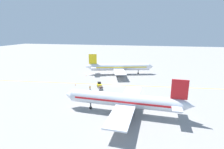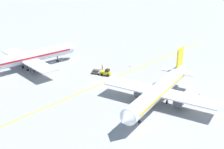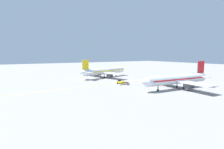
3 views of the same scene
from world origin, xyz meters
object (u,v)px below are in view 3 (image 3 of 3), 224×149
(airplane_adjacent_stand, at_px, (178,79))
(traffic_cone_near_nose, at_px, (84,81))
(ground_crew_worker, at_px, (121,84))
(traffic_cone_by_wingtip, at_px, (83,78))
(airplane_at_gate, at_px, (104,71))
(traffic_cone_mid_apron, at_px, (100,85))
(baggage_cart_trailing, at_px, (126,83))
(baggage_tug_white, at_px, (120,82))

(airplane_adjacent_stand, height_order, traffic_cone_near_nose, airplane_adjacent_stand)
(airplane_adjacent_stand, xyz_separation_m, ground_crew_worker, (-16.43, -15.77, -2.80))
(traffic_cone_near_nose, height_order, traffic_cone_by_wingtip, same)
(airplane_adjacent_stand, height_order, ground_crew_worker, airplane_adjacent_stand)
(airplane_at_gate, height_order, traffic_cone_mid_apron, airplane_at_gate)
(baggage_cart_trailing, height_order, traffic_cone_by_wingtip, baggage_cart_trailing)
(baggage_cart_trailing, bearing_deg, traffic_cone_near_nose, -145.14)
(baggage_tug_white, bearing_deg, traffic_cone_near_nose, -143.23)
(airplane_at_gate, distance_m, airplane_adjacent_stand, 44.55)
(ground_crew_worker, height_order, traffic_cone_by_wingtip, ground_crew_worker)
(airplane_adjacent_stand, xyz_separation_m, traffic_cone_near_nose, (-36.00, -24.67, -3.43))
(airplane_adjacent_stand, relative_size, traffic_cone_near_nose, 64.58)
(airplane_adjacent_stand, bearing_deg, traffic_cone_mid_apron, -131.17)
(baggage_tug_white, distance_m, traffic_cone_near_nose, 18.98)
(traffic_cone_by_wingtip, bearing_deg, airplane_at_gate, 71.59)
(baggage_tug_white, xyz_separation_m, traffic_cone_mid_apron, (0.08, -10.39, -0.63))
(baggage_tug_white, xyz_separation_m, baggage_cart_trailing, (3.02, 1.33, -0.14))
(baggage_cart_trailing, height_order, traffic_cone_near_nose, baggage_cart_trailing)
(traffic_cone_by_wingtip, bearing_deg, ground_crew_worker, 9.56)
(airplane_adjacent_stand, relative_size, baggage_cart_trailing, 12.07)
(airplane_at_gate, distance_m, traffic_cone_by_wingtip, 12.88)
(traffic_cone_by_wingtip, bearing_deg, baggage_tug_white, 16.07)
(baggage_tug_white, height_order, traffic_cone_by_wingtip, baggage_tug_white)
(baggage_tug_white, bearing_deg, baggage_cart_trailing, 23.82)
(baggage_tug_white, relative_size, ground_crew_worker, 1.99)
(airplane_adjacent_stand, xyz_separation_m, traffic_cone_mid_apron, (-20.73, -23.70, -3.43))
(baggage_tug_white, distance_m, ground_crew_worker, 5.01)
(traffic_cone_near_nose, bearing_deg, traffic_cone_mid_apron, 3.62)
(ground_crew_worker, xyz_separation_m, traffic_cone_mid_apron, (-4.29, -7.93, -0.63))
(airplane_adjacent_stand, height_order, traffic_cone_by_wingtip, airplane_adjacent_stand)
(traffic_cone_by_wingtip, bearing_deg, airplane_adjacent_stand, 23.85)
(airplane_at_gate, xyz_separation_m, ground_crew_worker, (27.15, -6.55, -2.80))
(baggage_tug_white, distance_m, baggage_cart_trailing, 3.30)
(baggage_tug_white, xyz_separation_m, traffic_cone_by_wingtip, (-26.70, -7.69, -0.63))
(ground_crew_worker, relative_size, traffic_cone_near_nose, 3.05)
(baggage_tug_white, height_order, ground_crew_worker, baggage_tug_white)
(baggage_tug_white, relative_size, traffic_cone_near_nose, 6.09)
(traffic_cone_mid_apron, bearing_deg, baggage_cart_trailing, 75.93)
(ground_crew_worker, bearing_deg, baggage_cart_trailing, 109.68)
(baggage_tug_white, xyz_separation_m, traffic_cone_near_nose, (-15.20, -11.36, -0.63))
(airplane_adjacent_stand, distance_m, traffic_cone_mid_apron, 31.67)
(airplane_at_gate, height_order, airplane_adjacent_stand, same)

